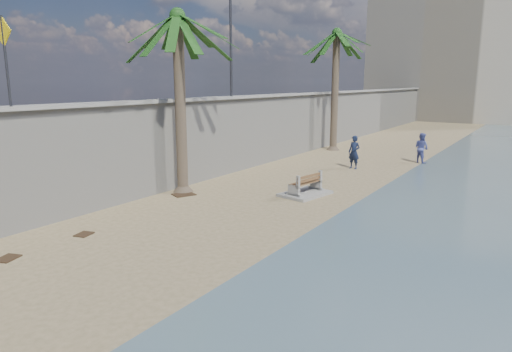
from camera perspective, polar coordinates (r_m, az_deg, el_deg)
The scene contains 14 objects.
ground_plane at distance 10.29m, azimuth -19.77°, elevation -13.64°, with size 140.00×140.00×0.00m, color #917D59.
seawall at distance 28.62m, azimuth 6.29°, elevation 6.58°, with size 0.45×70.00×3.50m, color gray.
wall_cap at distance 28.52m, azimuth 6.38°, elevation 10.19°, with size 0.80×70.00×0.12m, color gray.
end_building at distance 58.34m, azimuth 24.12°, elevation 13.42°, with size 18.00×12.00×14.00m, color #B7AA93.
bench_far at distance 17.60m, azimuth 6.17°, elevation -1.26°, with size 1.63×2.13×0.81m.
palm_mid at distance 17.95m, azimuth -9.79°, elevation 18.87°, with size 5.00×5.00×7.55m.
palm_back at distance 29.34m, azimuth 10.08°, elevation 16.99°, with size 5.00×5.00×8.07m.
pedestrian_sign at distance 14.41m, azimuth -28.91°, elevation 13.77°, with size 0.78×0.07×2.40m.
streetlight at distance 21.72m, azimuth -3.18°, elevation 17.95°, with size 0.28×0.28×5.12m.
person_a at distance 23.23m, azimuth 12.18°, elevation 3.22°, with size 0.69×0.47×1.91m, color #141D38.
person_b at distance 25.95m, azimuth 19.99°, elevation 3.51°, with size 0.86×0.67×1.78m, color #485096.
debris_b at distance 12.97m, azimuth -28.64°, elevation -9.01°, with size 0.54×0.43×0.03m, color #382616.
debris_c at distance 17.82m, azimuth -9.03°, elevation -2.29°, with size 0.80×0.64×0.03m, color #382616.
debris_d at distance 14.00m, azimuth -20.71°, elevation -6.82°, with size 0.48×0.38×0.03m, color #382616.
Camera 1 is at (7.58, -5.48, 4.29)m, focal length 32.00 mm.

